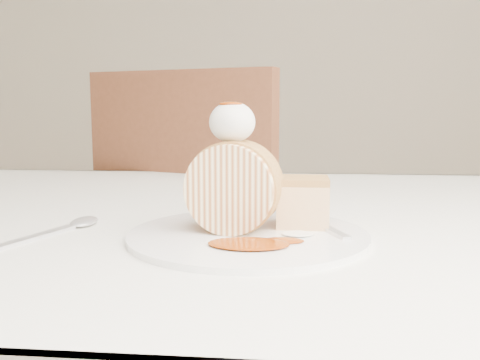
# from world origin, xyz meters

# --- Properties ---
(table) EXTENTS (1.40, 0.90, 0.75)m
(table) POSITION_xyz_m (0.00, 0.20, 0.66)
(table) COLOR silver
(table) RESTS_ON ground
(chair_far) EXTENTS (0.59, 0.59, 0.98)m
(chair_far) POSITION_xyz_m (-0.11, 0.75, 0.56)
(chair_far) COLOR brown
(chair_far) RESTS_ON ground
(plate) EXTENTS (0.27, 0.27, 0.01)m
(plate) POSITION_xyz_m (0.06, 0.05, 0.75)
(plate) COLOR white
(plate) RESTS_ON table
(roulade_slice) EXTENTS (0.11, 0.07, 0.10)m
(roulade_slice) POSITION_xyz_m (0.04, 0.06, 0.81)
(roulade_slice) COLOR #FFE9B1
(roulade_slice) RESTS_ON plate
(cake_chunk) EXTENTS (0.06, 0.06, 0.05)m
(cake_chunk) POSITION_xyz_m (0.12, 0.09, 0.78)
(cake_chunk) COLOR #BE8647
(cake_chunk) RESTS_ON plate
(whipped_cream) EXTENTS (0.05, 0.05, 0.05)m
(whipped_cream) POSITION_xyz_m (0.04, 0.06, 0.88)
(whipped_cream) COLOR silver
(whipped_cream) RESTS_ON roulade_slice
(caramel_drizzle) EXTENTS (0.03, 0.02, 0.01)m
(caramel_drizzle) POSITION_xyz_m (0.04, 0.06, 0.91)
(caramel_drizzle) COLOR #822D05
(caramel_drizzle) RESTS_ON whipped_cream
(caramel_pool) EXTENTS (0.08, 0.06, 0.00)m
(caramel_pool) POSITION_xyz_m (0.07, -0.01, 0.76)
(caramel_pool) COLOR #822D05
(caramel_pool) RESTS_ON plate
(fork) EXTENTS (0.08, 0.16, 0.00)m
(fork) POSITION_xyz_m (0.15, 0.08, 0.76)
(fork) COLOR silver
(fork) RESTS_ON plate
(spoon) EXTENTS (0.09, 0.18, 0.00)m
(spoon) POSITION_xyz_m (-0.18, 0.01, 0.75)
(spoon) COLOR silver
(spoon) RESTS_ON table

